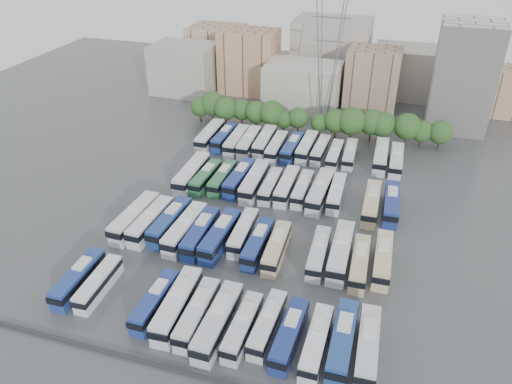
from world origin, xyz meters
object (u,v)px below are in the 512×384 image
(bus_r1_s3, at_px, (185,229))
(bus_r3_s9, at_px, (335,155))
(bus_r3_s2, at_px, (237,141))
(bus_r0_s4, at_px, (155,301))
(bus_r2_s1, at_px, (192,173))
(bus_r1_s10, at_px, (319,253))
(bus_r0_s1, at_px, (99,283))
(bus_r2_s10, at_px, (337,193))
(bus_r2_s7, at_px, (287,186))
(bus_r0_s12, at_px, (342,341))
(bus_r3_s5, at_px, (276,147))
(bus_r1_s11, at_px, (341,252))
(bus_r2_s2, at_px, (206,177))
(bus_r0_s0, at_px, (78,278))
(bus_r1_s7, at_px, (258,243))
(bus_r1_s12, at_px, (360,263))
(bus_r3_s8, at_px, (321,150))
(bus_r0_s5, at_px, (177,305))
(bus_r1_s6, at_px, (243,232))
(bus_r2_s9, at_px, (320,191))
(bus_r3_s3, at_px, (249,142))
(bus_r0_s10, at_px, (289,334))
(bus_r0_s9, at_px, (268,324))
(bus_r0_s13, at_px, (368,346))
(bus_r2_s8, at_px, (303,189))
(bus_r3_s1, at_px, (224,137))
(bus_r2_s12, at_px, (371,203))
(bus_r0_s11, at_px, (317,342))
(bus_r1_s8, at_px, (277,248))
(bus_r2_s5, at_px, (255,181))
(bus_r1_s13, at_px, (383,259))
(bus_r2_s4, at_px, (239,178))
(bus_r2_s6, at_px, (270,186))
(bus_r3_s6, at_px, (292,148))
(bus_r3_s4, at_px, (265,141))
(apartment_tower, at_px, (463,77))
(bus_r0_s7, at_px, (218,322))
(bus_r3_s10, at_px, (350,154))
(electricity_pylon, at_px, (329,51))
(bus_r1_s4, at_px, (201,233))
(bus_r3_s7, at_px, (307,147))
(bus_r1_s0, at_px, (135,217))
(bus_r1_s5, at_px, (220,235))
(bus_r3_s13, at_px, (396,160))
(bus_r1_s2, at_px, (170,222))

(bus_r1_s3, bearing_deg, bus_r3_s9, 63.07)
(bus_r3_s2, bearing_deg, bus_r0_s4, -84.53)
(bus_r2_s1, bearing_deg, bus_r1_s10, -31.82)
(bus_r0_s1, height_order, bus_r2_s10, bus_r2_s10)
(bus_r1_s3, xyz_separation_m, bus_r2_s7, (12.99, 19.59, -0.14))
(bus_r0_s12, bearing_deg, bus_r3_s5, 112.82)
(bus_r1_s11, distance_m, bus_r2_s2, 34.50)
(bus_r0_s0, relative_size, bus_r1_s7, 1.00)
(bus_r1_s12, distance_m, bus_r3_s8, 40.25)
(bus_r0_s5, height_order, bus_r2_s10, bus_r0_s5)
(bus_r1_s6, relative_size, bus_r2_s9, 0.86)
(bus_r3_s3, bearing_deg, bus_r0_s10, -69.10)
(bus_r0_s9, xyz_separation_m, bus_r0_s13, (13.25, -0.01, 0.17))
(bus_r2_s8, distance_m, bus_r3_s1, 29.09)
(bus_r2_s8, relative_size, bus_r2_s12, 0.88)
(bus_r0_s11, bearing_deg, bus_r1_s11, 90.06)
(bus_r1_s10, bearing_deg, bus_r2_s9, 98.02)
(bus_r2_s10, bearing_deg, bus_r1_s7, -117.76)
(bus_r1_s8, height_order, bus_r2_s5, bus_r2_s5)
(bus_r1_s13, xyz_separation_m, bus_r2_s4, (-29.92, 17.83, 0.06))
(bus_r2_s6, xyz_separation_m, bus_r3_s1, (-16.63, 18.69, 0.09))
(bus_r1_s3, xyz_separation_m, bus_r2_s8, (16.18, 19.61, -0.28))
(bus_r2_s8, height_order, bus_r2_s12, bus_r2_s12)
(bus_r0_s1, xyz_separation_m, bus_r3_s6, (16.59, 52.96, 0.18))
(bus_r0_s13, xyz_separation_m, bus_r3_s4, (-29.65, 54.36, 0.10))
(bus_r1_s12, bearing_deg, bus_r0_s1, -158.44)
(apartment_tower, xyz_separation_m, bus_r1_s10, (-22.32, -64.41, -11.21))
(bus_r0_s7, xyz_separation_m, bus_r2_s8, (3.06, 38.13, -0.28))
(bus_r3_s4, distance_m, bus_r3_s10, 19.77)
(bus_r2_s6, bearing_deg, bus_r3_s2, 125.82)
(bus_r2_s9, height_order, bus_r2_s10, bus_r2_s9)
(bus_r1_s7, distance_m, bus_r2_s1, 26.96)
(bus_r1_s7, distance_m, bus_r3_s10, 38.64)
(electricity_pylon, height_order, bus_r2_s9, electricity_pylon)
(bus_r0_s1, height_order, bus_r0_s12, bus_r0_s12)
(bus_r1_s4, height_order, bus_r3_s7, bus_r1_s4)
(bus_r1_s0, xyz_separation_m, bus_r3_s10, (32.78, 36.89, -0.31))
(bus_r3_s8, bearing_deg, bus_r2_s12, -54.35)
(bus_r3_s3, relative_size, bus_r3_s5, 1.05)
(bus_r1_s5, xyz_separation_m, bus_r2_s2, (-10.07, 18.25, -0.23))
(bus_r1_s11, bearing_deg, bus_r1_s0, -179.71)
(bus_r0_s9, bearing_deg, bus_r3_s9, 91.77)
(bus_r1_s10, bearing_deg, bus_r3_s3, 120.75)
(bus_r2_s5, relative_size, bus_r3_s13, 1.08)
(bus_r0_s5, bearing_deg, bus_r0_s10, -4.15)
(bus_r1_s0, relative_size, bus_r1_s6, 1.16)
(apartment_tower, bearing_deg, bus_r1_s8, -114.09)
(bus_r1_s2, distance_m, bus_r1_s8, 19.82)
(bus_r0_s12, xyz_separation_m, bus_r0_s13, (3.19, 0.18, -0.07))
(bus_r3_s6, bearing_deg, bus_r1_s8, -78.19)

